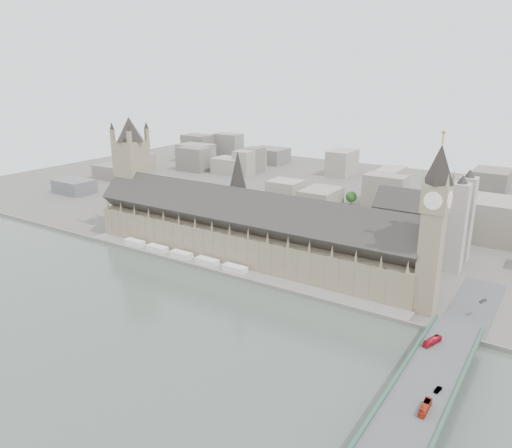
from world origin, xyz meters
The scene contains 17 objects.
ground centered at (0.00, 0.00, 0.00)m, with size 900.00×900.00×0.00m, color #595651.
river_thames centered at (0.00, -165.00, 0.00)m, with size 600.00×600.00×0.00m, color #424E46.
embankment_wall centered at (0.00, -15.00, 1.50)m, with size 600.00×1.50×3.00m, color gray.
river_terrace centered at (0.00, -7.50, 1.00)m, with size 270.00×15.00×2.00m, color gray.
terrace_tents centered at (-40.00, -7.00, 4.00)m, with size 118.00×7.00×4.00m.
palace_of_westminster centered at (0.00, 19.70, 22.71)m, with size 265.00×40.73×55.44m.
elizabeth_tower centered at (138.00, 8.00, 58.09)m, with size 17.00×17.00×107.50m.
victoria_tower centered at (-122.00, 26.00, 55.20)m, with size 30.00×30.00×100.00m.
central_tower centered at (-10.00, 26.00, 57.92)m, with size 13.00×13.00×48.00m.
westminster_bridge centered at (162.00, -87.50, 5.12)m, with size 25.00×325.00×10.25m, color #474749.
westminster_abbey centered at (110.92, 95.00, 25.08)m, with size 68.00×36.00×64.00m.
city_skyline_inland centered at (0.00, 245.00, 19.00)m, with size 720.00×360.00×38.00m, color gray, non-canonical shape.
park_trees centered at (-10.00, 60.00, 7.50)m, with size 110.00×30.00×15.00m, color #1E4E1C, non-canonical shape.
red_bus_north centered at (155.56, -45.29, 11.95)m, with size 2.85×12.18×3.39m, color red.
red_bus_south centered at (166.34, -97.43, 11.85)m, with size 2.69×11.52×3.21m, color red.
car_silver centered at (167.44, -81.86, 11.03)m, with size 1.65×4.74×1.56m, color gray.
car_approach centered at (167.91, 17.73, 11.00)m, with size 2.11×5.19×1.51m, color gray.
Camera 1 is at (201.06, -272.10, 139.11)m, focal length 35.00 mm.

